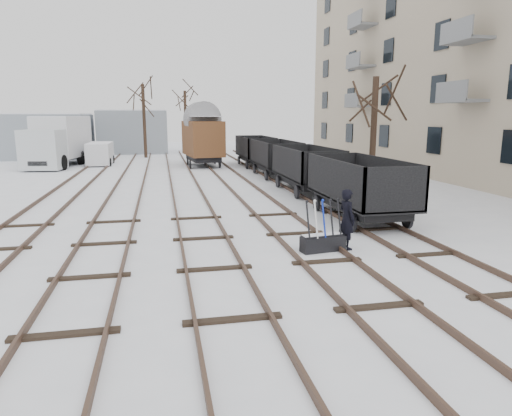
{
  "coord_description": "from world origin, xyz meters",
  "views": [
    {
      "loc": [
        -1.2,
        -10.98,
        3.81
      ],
      "look_at": [
        1.43,
        1.73,
        1.2
      ],
      "focal_mm": 32.0,
      "sensor_mm": 36.0,
      "label": 1
    }
  ],
  "objects": [
    {
      "name": "worker",
      "position": [
        4.0,
        1.11,
        0.89
      ],
      "size": [
        0.54,
        0.71,
        1.78
      ],
      "primitive_type": "imported",
      "rotation": [
        0.0,
        0.0,
        1.76
      ],
      "color": "black",
      "rests_on": "ground"
    },
    {
      "name": "freight_wagon_d",
      "position": [
        6.0,
        23.96,
        0.87
      ],
      "size": [
        2.23,
        5.59,
        2.28
      ],
      "color": "black",
      "rests_on": "ground"
    },
    {
      "name": "box_van_wagon",
      "position": [
        1.98,
        24.72,
        2.24
      ],
      "size": [
        3.2,
        5.29,
        3.84
      ],
      "rotation": [
        0.0,
        0.0,
        0.11
      ],
      "color": "black",
      "rests_on": "ground"
    },
    {
      "name": "lorry",
      "position": [
        -8.95,
        26.95,
        1.97
      ],
      "size": [
        3.65,
        8.71,
        3.83
      ],
      "rotation": [
        0.0,
        0.0,
        -0.16
      ],
      "color": "black",
      "rests_on": "ground"
    },
    {
      "name": "ground_frame",
      "position": [
        3.25,
        1.01,
        0.28
      ],
      "size": [
        1.35,
        0.6,
        1.49
      ],
      "rotation": [
        0.0,
        0.0,
        0.15
      ],
      "color": "black",
      "rests_on": "ground"
    },
    {
      "name": "freight_wagon_a",
      "position": [
        6.0,
        4.76,
        0.87
      ],
      "size": [
        2.23,
        5.59,
        2.28
      ],
      "color": "black",
      "rests_on": "ground"
    },
    {
      "name": "tree_far_left",
      "position": [
        -2.63,
        33.41,
        3.37
      ],
      "size": [
        0.3,
        0.3,
        6.73
      ],
      "primitive_type": "cylinder",
      "color": "black",
      "rests_on": "ground"
    },
    {
      "name": "panel_van",
      "position": [
        -5.99,
        27.38,
        0.92
      ],
      "size": [
        1.85,
        4.03,
        1.77
      ],
      "rotation": [
        0.0,
        0.0,
        -0.01
      ],
      "color": "silver",
      "rests_on": "ground"
    },
    {
      "name": "freight_wagon_b",
      "position": [
        6.0,
        11.16,
        0.87
      ],
      "size": [
        2.23,
        5.59,
        2.28
      ],
      "color": "black",
      "rests_on": "ground"
    },
    {
      "name": "shed_right",
      "position": [
        -4.0,
        40.0,
        2.25
      ],
      "size": [
        7.0,
        6.0,
        4.5
      ],
      "color": "gray",
      "rests_on": "ground"
    },
    {
      "name": "tracks",
      "position": [
        -0.0,
        13.67,
        0.07
      ],
      "size": [
        13.9,
        52.0,
        0.16
      ],
      "color": "black",
      "rests_on": "ground"
    },
    {
      "name": "ground",
      "position": [
        0.0,
        0.0,
        0.0
      ],
      "size": [
        120.0,
        120.0,
        0.0
      ],
      "primitive_type": "plane",
      "color": "white",
      "rests_on": "ground"
    },
    {
      "name": "shed_left",
      "position": [
        -13.0,
        36.0,
        2.05
      ],
      "size": [
        10.0,
        8.0,
        4.1
      ],
      "color": "gray",
      "rests_on": "ground"
    },
    {
      "name": "tree_near",
      "position": [
        8.87,
        9.68,
        2.83
      ],
      "size": [
        0.3,
        0.3,
        5.66
      ],
      "primitive_type": "cylinder",
      "color": "black",
      "rests_on": "ground"
    },
    {
      "name": "tree_far_right",
      "position": [
        1.55,
        40.17,
        3.27
      ],
      "size": [
        0.3,
        0.3,
        6.55
      ],
      "primitive_type": "cylinder",
      "color": "black",
      "rests_on": "ground"
    },
    {
      "name": "freight_wagon_c",
      "position": [
        6.0,
        17.56,
        0.87
      ],
      "size": [
        2.23,
        5.59,
        2.28
      ],
      "color": "black",
      "rests_on": "ground"
    }
  ]
}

